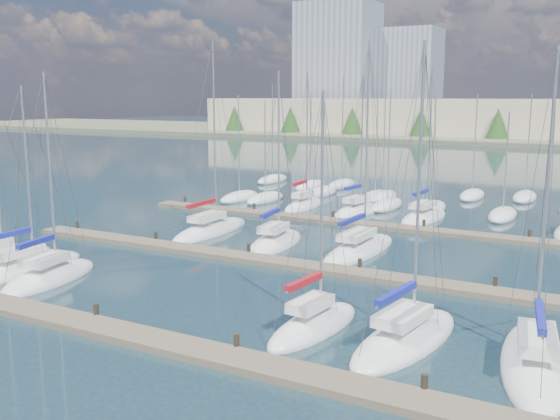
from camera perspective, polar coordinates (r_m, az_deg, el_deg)
The scene contains 17 objects.
ground at distance 80.55m, azimuth 15.94°, elevation 2.36°, with size 400.00×400.00×0.00m, color #203640.
dock_near at distance 28.51m, azimuth -11.90°, elevation -11.48°, with size 44.00×1.93×1.10m.
dock_mid at distance 39.58m, azimuth 1.41°, elevation -5.03°, with size 44.00×1.93×1.10m.
dock_far at distance 52.08m, azimuth 8.50°, elevation -1.38°, with size 44.00×1.93×1.10m.
sailboat_k at distance 43.60m, azimuth 7.26°, elevation -3.61°, with size 3.17×10.19×15.05m.
sailboat_n at distance 60.59m, azimuth 2.20°, elevation 0.42°, with size 2.59×7.62×13.70m.
sailboat_c at distance 39.26m, azimuth -20.31°, elevation -5.77°, with size 4.13×7.96×12.77m.
sailboat_p at distance 56.21m, azimuth 13.00°, elevation -0.64°, with size 3.34×8.31×13.77m.
sailboat_d at distance 29.38m, azimuth 3.11°, elevation -10.52°, with size 2.88×7.13×11.66m.
sailboat_b at distance 41.76m, azimuth -22.33°, elevation -4.97°, with size 2.71×8.71×12.02m.
sailboat_i at distance 49.80m, azimuth -6.36°, elevation -1.83°, with size 3.05×9.79×15.61m.
sailboat_o at distance 57.98m, azimuth 7.06°, elevation -0.11°, with size 3.54×7.39×13.46m.
sailboat_j at distance 45.35m, azimuth -0.42°, elevation -2.99°, with size 3.63×8.06×13.17m.
sailboat_e at distance 28.45m, azimuth 11.43°, elevation -11.45°, with size 3.99×8.94×13.67m.
sailboat_f at distance 27.57m, azimuth 22.28°, elevation -12.78°, with size 3.96×9.64×13.28m.
distant_boats at distance 66.23m, azimuth 9.12°, elevation 1.23°, with size 36.93×20.75×13.30m.
shoreline at distance 170.51m, azimuth 18.54°, elevation 8.76°, with size 400.00×60.00×38.00m.
Camera 1 is at (17.48, -17.90, 10.65)m, focal length 40.00 mm.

